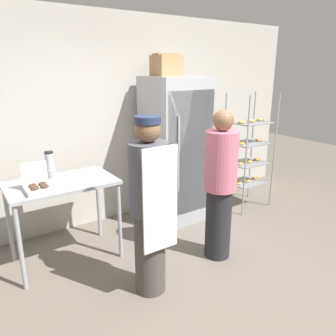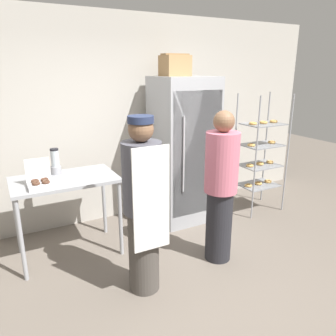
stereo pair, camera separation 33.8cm
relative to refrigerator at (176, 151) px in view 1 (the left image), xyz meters
name	(u,v)px [view 1 (the left image)]	position (x,y,z in m)	size (l,w,h in m)	color
ground_plane	(216,289)	(-0.62, -1.58, -0.99)	(14.00, 14.00, 0.00)	#6B6056
back_wall	(115,120)	(-0.62, 0.57, 0.40)	(6.40, 0.12, 2.77)	#B7B2A8
refrigerator	(176,151)	(0.00, 0.00, 0.00)	(0.77, 0.73, 1.97)	#9EA0A5
baking_rack	(249,153)	(1.15, -0.29, -0.13)	(0.63, 0.47, 1.73)	#93969B
prep_counter	(62,191)	(-1.64, -0.22, -0.17)	(1.11, 0.68, 0.92)	#9EA0A5
donut_box	(38,187)	(-1.91, -0.40, -0.02)	(0.25, 0.23, 0.28)	white
blender_pitcher	(50,166)	(-1.69, -0.02, 0.07)	(0.11, 0.11, 0.29)	#99999E
cardboard_storage_box	(166,65)	(-0.09, 0.09, 1.12)	(0.34, 0.30, 0.28)	#A87F51
person_baker	(149,206)	(-1.15, -1.21, -0.11)	(0.36, 0.38, 1.69)	#47423D
person_customer	(220,186)	(-0.20, -1.11, -0.13)	(0.35, 0.35, 1.67)	#232328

